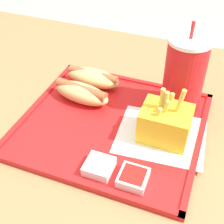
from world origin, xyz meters
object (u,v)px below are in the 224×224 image
soda_cup (184,74)px  hot_dog_near (81,92)px  fries_carton (165,123)px  sauce_cup_ketchup (133,178)px  hot_dog_far (93,77)px  sauce_cup_mayo (99,166)px

soda_cup → hot_dog_near: bearing=-163.7°
fries_carton → sauce_cup_ketchup: fries_carton is taller
fries_carton → hot_dog_near: bearing=166.3°
hot_dog_far → hot_dog_near: bearing=-90.0°
soda_cup → hot_dog_far: (-0.22, 0.00, -0.06)m
fries_carton → sauce_cup_mayo: (-0.09, -0.13, -0.03)m
soda_cup → hot_dog_far: soda_cup is taller
fries_carton → sauce_cup_mayo: 0.16m
soda_cup → fries_carton: (-0.01, -0.12, -0.05)m
hot_dog_far → soda_cup: bearing=-1.0°
hot_dog_far → hot_dog_near: 0.07m
soda_cup → sauce_cup_mayo: bearing=-112.2°
hot_dog_far → hot_dog_near: (0.00, -0.07, 0.00)m
sauce_cup_mayo → sauce_cup_ketchup: size_ratio=1.00×
hot_dog_far → fries_carton: (0.21, -0.12, 0.02)m
hot_dog_near → sauce_cup_mayo: bearing=-56.3°
fries_carton → sauce_cup_mayo: size_ratio=2.43×
soda_cup → fries_carton: soda_cup is taller
sauce_cup_mayo → sauce_cup_ketchup: bearing=-2.1°
fries_carton → hot_dog_far: bearing=150.4°
soda_cup → sauce_cup_mayo: size_ratio=4.03×
hot_dog_far → sauce_cup_ketchup: hot_dog_far is taller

